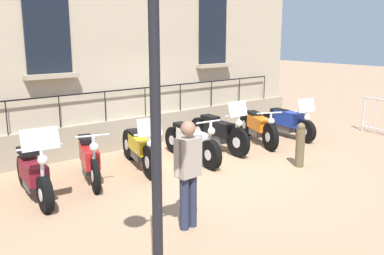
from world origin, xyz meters
TOP-DOWN VIEW (x-y plane):
  - ground_plane at (0.00, 0.00)m, footprint 60.00×60.00m
  - building_facade at (-2.57, 0.00)m, footprint 0.82×10.92m
  - motorcycle_maroon at (-0.26, -3.59)m, footprint 2.06×0.74m
  - motorcycle_red at (-0.50, -2.40)m, footprint 1.95×0.84m
  - motorcycle_yellow at (-0.56, -1.19)m, footprint 2.17×0.81m
  - motorcycle_white at (-0.30, 0.04)m, footprint 2.20×0.64m
  - motorcycle_black at (-0.55, 1.11)m, footprint 2.22×0.64m
  - motorcycle_orange at (-0.43, 2.42)m, footprint 2.10×1.09m
  - motorcycle_blue at (-0.33, 3.55)m, footprint 2.04×0.71m
  - lamppost at (3.90, -3.76)m, footprint 0.37×1.07m
  - bollard at (1.56, 1.61)m, footprint 0.19×0.19m
  - pedestrian_standing at (2.37, -2.18)m, footprint 0.24×0.53m

SIDE VIEW (x-z plane):
  - ground_plane at x=0.00m, z-range 0.00..0.00m
  - motorcycle_white at x=-0.30m, z-range -0.10..0.95m
  - motorcycle_yellow at x=-0.56m, z-range -0.19..1.05m
  - motorcycle_orange at x=-0.43m, z-range -0.05..0.91m
  - motorcycle_blue at x=-0.33m, z-range -0.17..1.02m
  - motorcycle_maroon at x=-0.26m, z-range -0.27..1.14m
  - motorcycle_red at x=-0.50m, z-range -0.10..0.97m
  - motorcycle_black at x=-0.55m, z-range -0.20..1.13m
  - bollard at x=1.56m, z-range 0.00..0.99m
  - pedestrian_standing at x=2.37m, z-range 0.11..1.77m
  - lamppost at x=3.90m, z-range 0.94..5.18m
  - building_facade at x=-2.57m, z-range -0.11..6.44m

